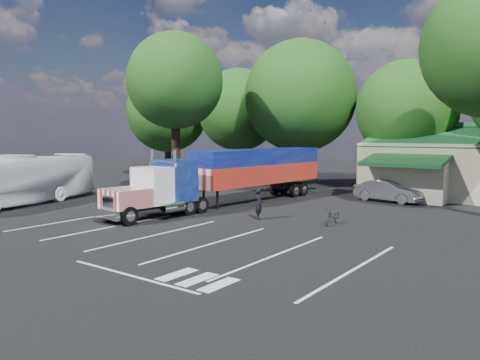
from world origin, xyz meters
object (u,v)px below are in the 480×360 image
Objects in this scene: woman at (259,204)px; bicycle at (333,216)px; semi_truck at (236,172)px; tour_bus at (19,180)px; silver_sedan at (389,191)px.

woman is 4.05m from bicycle.
woman is (4.43, -3.79, -1.29)m from semi_truck.
semi_truck is 1.52× the size of tour_bus.
tour_bus is 24.85m from silver_sedan.
tour_bus is at bearing 76.68° from woman.
bicycle is 9.91m from silver_sedan.
tour_bus is at bearing 137.76° from silver_sedan.
woman reaches higher than silver_sedan.
semi_truck is 10.63× the size of bicycle.
woman is at bearing 2.39° from tour_bus.
bicycle is 0.14× the size of tour_bus.
semi_truck is 3.96× the size of silver_sedan.
silver_sedan is (7.83, 7.11, -1.39)m from semi_truck.
woman is 1.00× the size of bicycle.
semi_truck reaches higher than tour_bus.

